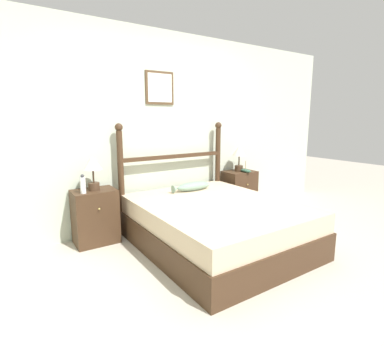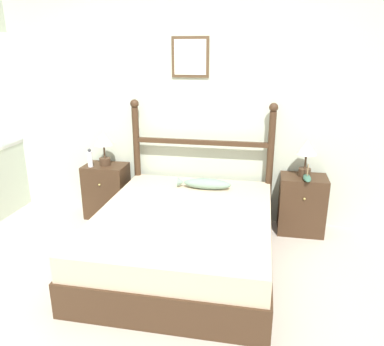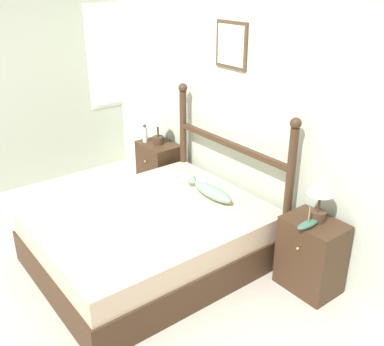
% 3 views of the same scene
% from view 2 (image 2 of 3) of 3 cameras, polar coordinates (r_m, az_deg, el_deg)
% --- Properties ---
extents(ground_plane, '(16.00, 16.00, 0.00)m').
position_cam_2_polar(ground_plane, '(3.14, -7.13, -19.01)').
color(ground_plane, '#B7AD9E').
extents(wall_back, '(6.40, 0.08, 2.55)m').
position_cam_2_polar(wall_back, '(4.22, -0.59, 9.86)').
color(wall_back, beige).
rests_on(wall_back, ground_plane).
extents(bed, '(1.57, 1.93, 0.51)m').
position_cam_2_polar(bed, '(3.50, -1.18, -9.75)').
color(bed, '#3D2819').
rests_on(bed, ground_plane).
extents(headboard, '(1.60, 0.10, 1.38)m').
position_cam_2_polar(headboard, '(4.16, 1.43, 2.45)').
color(headboard, '#3D2819').
rests_on(headboard, ground_plane).
extents(nightstand_left, '(0.48, 0.37, 0.63)m').
position_cam_2_polar(nightstand_left, '(4.52, -12.84, -2.63)').
color(nightstand_left, '#3D2819').
rests_on(nightstand_left, ground_plane).
extents(nightstand_right, '(0.48, 0.37, 0.63)m').
position_cam_2_polar(nightstand_right, '(4.19, 16.37, -4.63)').
color(nightstand_right, '#3D2819').
rests_on(nightstand_right, ground_plane).
extents(table_lamp_left, '(0.21, 0.21, 0.39)m').
position_cam_2_polar(table_lamp_left, '(4.35, -13.32, 4.53)').
color(table_lamp_left, '#422D1E').
rests_on(table_lamp_left, nightstand_left).
extents(table_lamp_right, '(0.21, 0.21, 0.39)m').
position_cam_2_polar(table_lamp_right, '(4.03, 17.05, 3.14)').
color(table_lamp_right, '#422D1E').
rests_on(table_lamp_right, nightstand_right).
extents(bottle, '(0.06, 0.06, 0.21)m').
position_cam_2_polar(bottle, '(4.38, -15.29, 2.15)').
color(bottle, white).
rests_on(bottle, nightstand_left).
extents(model_boat, '(0.08, 0.23, 0.17)m').
position_cam_2_polar(model_boat, '(3.97, 17.13, -0.71)').
color(model_boat, '#386651').
rests_on(model_boat, nightstand_right).
extents(fish_pillow, '(0.56, 0.15, 0.11)m').
position_cam_2_polar(fish_pillow, '(3.91, 2.03, -1.63)').
color(fish_pillow, gray).
rests_on(fish_pillow, bed).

